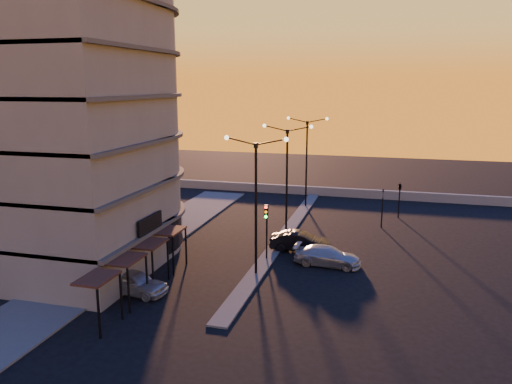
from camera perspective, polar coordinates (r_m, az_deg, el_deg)
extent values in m
plane|color=black|center=(34.72, -0.01, -9.40)|extent=(120.00, 120.00, 0.00)
cube|color=#52524F|center=(41.93, -12.56, -5.75)|extent=(5.00, 40.00, 0.12)
cube|color=#52524F|center=(43.89, 3.46, -4.66)|extent=(1.20, 36.00, 0.12)
cube|color=slate|center=(58.80, 8.60, 0.03)|extent=(44.00, 0.50, 1.00)
cylinder|color=slate|center=(40.06, -19.28, 11.14)|extent=(14.00, 14.00, 25.00)
cube|color=slate|center=(36.04, -23.82, 10.74)|extent=(14.00, 10.00, 25.00)
cylinder|color=black|center=(41.60, -18.22, -4.01)|extent=(14.16, 14.16, 2.40)
cube|color=black|center=(34.18, -12.00, -3.66)|extent=(0.15, 3.20, 1.20)
cylinder|color=black|center=(33.32, -0.01, -2.19)|extent=(0.18, 0.18, 9.00)
cube|color=black|center=(32.51, -0.01, 5.34)|extent=(0.25, 0.25, 0.35)
sphere|color=#FFE5B2|center=(33.04, -3.37, 6.22)|extent=(0.32, 0.32, 0.32)
sphere|color=#FFE5B2|center=(31.99, 3.47, 6.02)|extent=(0.32, 0.32, 0.32)
cylinder|color=black|center=(42.81, 3.54, 1.04)|extent=(0.18, 0.18, 9.00)
cube|color=black|center=(42.18, 3.61, 6.91)|extent=(0.25, 0.25, 0.35)
sphere|color=#FFE5B2|center=(42.59, 0.96, 7.59)|extent=(0.32, 0.32, 0.32)
sphere|color=#FFE5B2|center=(41.78, 6.33, 7.43)|extent=(0.32, 0.32, 0.32)
cylinder|color=black|center=(52.49, 5.78, 3.08)|extent=(0.18, 0.18, 9.00)
cube|color=black|center=(51.98, 5.89, 7.88)|extent=(0.25, 0.25, 0.35)
sphere|color=#FFE5B2|center=(52.31, 3.72, 8.44)|extent=(0.32, 0.32, 0.32)
sphere|color=#FFE5B2|center=(51.65, 8.11, 8.29)|extent=(0.32, 0.32, 0.32)
cylinder|color=black|center=(36.92, 1.23, -5.43)|extent=(0.12, 0.12, 3.20)
cube|color=black|center=(36.15, 1.18, -2.26)|extent=(0.28, 0.16, 1.00)
sphere|color=#FF0C05|center=(35.97, 1.14, -1.76)|extent=(0.20, 0.20, 0.20)
sphere|color=orange|center=(36.06, 1.14, -2.30)|extent=(0.20, 0.20, 0.20)
sphere|color=#0CFF26|center=(36.15, 1.14, -2.84)|extent=(0.20, 0.20, 0.20)
cylinder|color=black|center=(46.54, 14.20, -2.32)|extent=(0.12, 0.12, 2.80)
imported|color=black|center=(46.14, 14.32, -0.16)|extent=(0.13, 0.16, 0.80)
cylinder|color=black|center=(50.44, 16.02, -1.31)|extent=(0.12, 0.12, 2.80)
imported|color=black|center=(50.06, 16.14, 0.70)|extent=(0.42, 1.99, 0.80)
imported|color=#B7B8BF|center=(32.42, -13.79, -9.97)|extent=(4.58, 2.32, 1.49)
imported|color=black|center=(39.29, 5.04, -5.66)|extent=(4.70, 1.86, 1.52)
imported|color=#ADB0B5|center=(36.52, 8.18, -7.25)|extent=(4.92, 2.22, 1.40)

